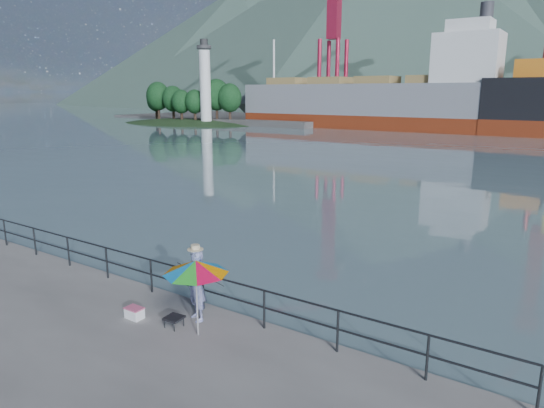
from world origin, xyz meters
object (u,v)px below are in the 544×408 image
(cooler_bag, at_px, (134,313))
(fisherman, at_px, (197,285))
(bulk_carrier, at_px, (382,101))
(beach_umbrella, at_px, (196,267))

(cooler_bag, bearing_deg, fisherman, 31.59)
(cooler_bag, distance_m, bulk_carrier, 72.39)
(cooler_bag, bearing_deg, bulk_carrier, 106.43)
(bulk_carrier, bearing_deg, fisherman, -72.30)
(beach_umbrella, height_order, bulk_carrier, bulk_carrier)
(fisherman, distance_m, beach_umbrella, 1.16)
(fisherman, xyz_separation_m, beach_umbrella, (0.57, -0.62, 0.80))
(fisherman, xyz_separation_m, cooler_bag, (-1.41, -0.87, -0.80))
(fisherman, xyz_separation_m, bulk_carrier, (-21.84, 68.46, 3.28))
(cooler_bag, height_order, bulk_carrier, bulk_carrier)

